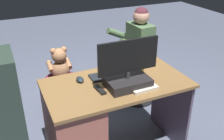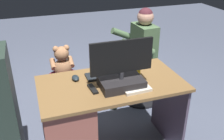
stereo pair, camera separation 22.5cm
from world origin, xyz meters
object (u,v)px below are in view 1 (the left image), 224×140
at_px(teddy_bear, 60,64).
at_px(person, 133,49).
at_px(monitor, 128,73).
at_px(keyboard, 113,74).
at_px(computer_mouse, 80,80).
at_px(visitor_chair, 138,79).
at_px(tv_remote, 100,90).
at_px(cup, 140,69).
at_px(office_chair_teddy, 63,93).
at_px(desk, 84,125).

distance_m(teddy_bear, person, 0.85).
xyz_separation_m(monitor, keyboard, (0.02, -0.22, -0.11)).
height_order(computer_mouse, visitor_chair, computer_mouse).
height_order(tv_remote, teddy_bear, teddy_bear).
distance_m(cup, person, 0.77).
relative_size(office_chair_teddy, person, 0.40).
relative_size(tv_remote, person, 0.13).
bearing_deg(computer_mouse, office_chair_teddy, -88.50).
xyz_separation_m(computer_mouse, office_chair_teddy, (0.02, -0.66, -0.49)).
xyz_separation_m(computer_mouse, tv_remote, (-0.09, 0.21, -0.01)).
height_order(desk, computer_mouse, computer_mouse).
relative_size(office_chair_teddy, visitor_chair, 1.00).
distance_m(visitor_chair, person, 0.42).
xyz_separation_m(desk, monitor, (-0.36, 0.10, 0.47)).
xyz_separation_m(cup, office_chair_teddy, (0.54, -0.75, -0.53)).
bearing_deg(desk, teddy_bear, -91.16).
distance_m(monitor, keyboard, 0.25).
relative_size(teddy_bear, person, 0.31).
relative_size(cup, visitor_chair, 0.23).
distance_m(desk, office_chair_teddy, 0.81).
height_order(keyboard, teddy_bear, teddy_bear).
height_order(tv_remote, visitor_chair, tv_remote).
xyz_separation_m(computer_mouse, teddy_bear, (0.02, -0.67, -0.14)).
bearing_deg(person, computer_mouse, 35.98).
bearing_deg(teddy_bear, desk, 88.84).
bearing_deg(computer_mouse, keyboard, 177.46).
height_order(monitor, tv_remote, monitor).
height_order(teddy_bear, person, person).
bearing_deg(desk, cup, -174.62).
xyz_separation_m(desk, computer_mouse, (-0.03, -0.14, 0.37)).
bearing_deg(office_chair_teddy, tv_remote, 97.31).
distance_m(keyboard, computer_mouse, 0.30).
bearing_deg(tv_remote, office_chair_teddy, -88.05).
bearing_deg(visitor_chair, computer_mouse, 32.96).
bearing_deg(teddy_bear, cup, 125.29).
distance_m(tv_remote, office_chair_teddy, 1.00).
height_order(keyboard, computer_mouse, computer_mouse).
bearing_deg(visitor_chair, cup, 59.79).
xyz_separation_m(cup, tv_remote, (0.43, 0.12, -0.04)).
relative_size(computer_mouse, cup, 0.91).
relative_size(visitor_chair, person, 0.40).
bearing_deg(monitor, teddy_bear, -69.37).
height_order(desk, cup, cup).
xyz_separation_m(desk, cup, (-0.56, -0.05, 0.40)).
xyz_separation_m(monitor, computer_mouse, (0.33, -0.24, -0.10)).
relative_size(desk, cup, 11.39).
xyz_separation_m(tv_remote, office_chair_teddy, (0.11, -0.87, -0.48)).
distance_m(cup, visitor_chair, 0.95).
bearing_deg(desk, keyboard, -159.22).
height_order(tv_remote, person, person).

